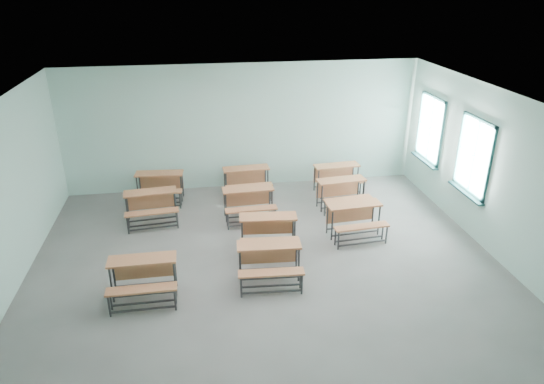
{
  "coord_description": "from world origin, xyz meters",
  "views": [
    {
      "loc": [
        -1.16,
        -7.89,
        5.12
      ],
      "look_at": [
        0.29,
        1.2,
        1.0
      ],
      "focal_mm": 32.0,
      "sensor_mm": 36.0,
      "label": 1
    }
  ],
  "objects_px": {
    "desk_unit_r0c1": "(269,258)",
    "desk_unit_r2c2": "(342,190)",
    "desk_unit_r0c0": "(143,274)",
    "desk_unit_r1c2": "(355,216)",
    "desk_unit_r3c2": "(338,175)",
    "desk_unit_r2c0": "(151,203)",
    "desk_unit_r2c1": "(249,200)",
    "desk_unit_r3c0": "(159,183)",
    "desk_unit_r3c1": "(247,178)",
    "desk_unit_r1c1": "(268,229)"
  },
  "relations": [
    {
      "from": "desk_unit_r0c1",
      "to": "desk_unit_r2c2",
      "type": "relative_size",
      "value": 0.99
    },
    {
      "from": "desk_unit_r0c0",
      "to": "desk_unit_r0c1",
      "type": "xyz_separation_m",
      "value": [
        2.2,
        0.14,
        0.0
      ]
    },
    {
      "from": "desk_unit_r1c2",
      "to": "desk_unit_r3c2",
      "type": "bearing_deg",
      "value": 78.78
    },
    {
      "from": "desk_unit_r2c0",
      "to": "desk_unit_r2c2",
      "type": "distance_m",
      "value": 4.42
    },
    {
      "from": "desk_unit_r2c0",
      "to": "desk_unit_r2c1",
      "type": "bearing_deg",
      "value": -9.98
    },
    {
      "from": "desk_unit_r3c0",
      "to": "desk_unit_r0c1",
      "type": "bearing_deg",
      "value": -55.67
    },
    {
      "from": "desk_unit_r3c1",
      "to": "desk_unit_r0c1",
      "type": "bearing_deg",
      "value": -93.42
    },
    {
      "from": "desk_unit_r1c1",
      "to": "desk_unit_r2c2",
      "type": "height_order",
      "value": "same"
    },
    {
      "from": "desk_unit_r0c0",
      "to": "desk_unit_r3c1",
      "type": "xyz_separation_m",
      "value": [
        2.22,
        3.97,
        0.0
      ]
    },
    {
      "from": "desk_unit_r2c0",
      "to": "desk_unit_r2c2",
      "type": "height_order",
      "value": "same"
    },
    {
      "from": "desk_unit_r1c1",
      "to": "desk_unit_r0c0",
      "type": "bearing_deg",
      "value": -146.99
    },
    {
      "from": "desk_unit_r2c2",
      "to": "desk_unit_r0c0",
      "type": "bearing_deg",
      "value": -152.17
    },
    {
      "from": "desk_unit_r1c1",
      "to": "desk_unit_r2c2",
      "type": "xyz_separation_m",
      "value": [
        2.02,
        1.62,
        0.0
      ]
    },
    {
      "from": "desk_unit_r2c1",
      "to": "desk_unit_r3c0",
      "type": "xyz_separation_m",
      "value": [
        -2.05,
        1.29,
        0.0
      ]
    },
    {
      "from": "desk_unit_r0c0",
      "to": "desk_unit_r1c2",
      "type": "distance_m",
      "value": 4.51
    },
    {
      "from": "desk_unit_r1c2",
      "to": "desk_unit_r2c1",
      "type": "relative_size",
      "value": 1.02
    },
    {
      "from": "desk_unit_r0c0",
      "to": "desk_unit_r0c1",
      "type": "distance_m",
      "value": 2.21
    },
    {
      "from": "desk_unit_r1c1",
      "to": "desk_unit_r3c2",
      "type": "height_order",
      "value": "same"
    },
    {
      "from": "desk_unit_r0c0",
      "to": "desk_unit_r0c1",
      "type": "height_order",
      "value": "same"
    },
    {
      "from": "desk_unit_r3c0",
      "to": "desk_unit_r0c0",
      "type": "bearing_deg",
      "value": -85.84
    },
    {
      "from": "desk_unit_r1c1",
      "to": "desk_unit_r2c0",
      "type": "xyz_separation_m",
      "value": [
        -2.4,
        1.62,
        0.0
      ]
    },
    {
      "from": "desk_unit_r2c2",
      "to": "desk_unit_r3c2",
      "type": "relative_size",
      "value": 1.01
    },
    {
      "from": "desk_unit_r3c0",
      "to": "desk_unit_r3c2",
      "type": "xyz_separation_m",
      "value": [
        4.46,
        -0.17,
        0.0
      ]
    },
    {
      "from": "desk_unit_r1c2",
      "to": "desk_unit_r3c0",
      "type": "xyz_separation_m",
      "value": [
        -4.18,
        2.46,
        0.0
      ]
    },
    {
      "from": "desk_unit_r0c0",
      "to": "desk_unit_r3c2",
      "type": "height_order",
      "value": "same"
    },
    {
      "from": "desk_unit_r2c0",
      "to": "desk_unit_r2c2",
      "type": "relative_size",
      "value": 1.0
    },
    {
      "from": "desk_unit_r0c0",
      "to": "desk_unit_r1c2",
      "type": "height_order",
      "value": "same"
    },
    {
      "from": "desk_unit_r3c0",
      "to": "desk_unit_r1c1",
      "type": "bearing_deg",
      "value": -44.88
    },
    {
      "from": "desk_unit_r1c2",
      "to": "desk_unit_r2c0",
      "type": "height_order",
      "value": "same"
    },
    {
      "from": "desk_unit_r0c0",
      "to": "desk_unit_r1c2",
      "type": "bearing_deg",
      "value": 19.47
    },
    {
      "from": "desk_unit_r0c0",
      "to": "desk_unit_r3c2",
      "type": "bearing_deg",
      "value": 39.87
    },
    {
      "from": "desk_unit_r1c2",
      "to": "desk_unit_r0c0",
      "type": "bearing_deg",
      "value": -164.65
    },
    {
      "from": "desk_unit_r1c2",
      "to": "desk_unit_r2c1",
      "type": "distance_m",
      "value": 2.43
    },
    {
      "from": "desk_unit_r1c1",
      "to": "desk_unit_r1c2",
      "type": "distance_m",
      "value": 1.92
    },
    {
      "from": "desk_unit_r3c1",
      "to": "desk_unit_r3c2",
      "type": "relative_size",
      "value": 0.99
    },
    {
      "from": "desk_unit_r2c1",
      "to": "desk_unit_r3c2",
      "type": "distance_m",
      "value": 2.65
    },
    {
      "from": "desk_unit_r1c1",
      "to": "desk_unit_r3c1",
      "type": "height_order",
      "value": "same"
    },
    {
      "from": "desk_unit_r1c1",
      "to": "desk_unit_r2c1",
      "type": "bearing_deg",
      "value": 104.23
    },
    {
      "from": "desk_unit_r3c2",
      "to": "desk_unit_r2c2",
      "type": "bearing_deg",
      "value": -104.03
    },
    {
      "from": "desk_unit_r1c2",
      "to": "desk_unit_r2c0",
      "type": "distance_m",
      "value": 4.51
    },
    {
      "from": "desk_unit_r0c0",
      "to": "desk_unit_r2c2",
      "type": "bearing_deg",
      "value": 33.07
    },
    {
      "from": "desk_unit_r2c0",
      "to": "desk_unit_r0c0",
      "type": "bearing_deg",
      "value": -94.19
    },
    {
      "from": "desk_unit_r2c2",
      "to": "desk_unit_r1c2",
      "type": "bearing_deg",
      "value": -100.52
    },
    {
      "from": "desk_unit_r2c0",
      "to": "desk_unit_r3c1",
      "type": "bearing_deg",
      "value": 20.72
    },
    {
      "from": "desk_unit_r0c1",
      "to": "desk_unit_r3c2",
      "type": "bearing_deg",
      "value": 61.36
    },
    {
      "from": "desk_unit_r0c1",
      "to": "desk_unit_r3c1",
      "type": "xyz_separation_m",
      "value": [
        0.02,
        3.83,
        0.0
      ]
    },
    {
      "from": "desk_unit_r2c2",
      "to": "desk_unit_r3c0",
      "type": "distance_m",
      "value": 4.44
    },
    {
      "from": "desk_unit_r3c2",
      "to": "desk_unit_r3c1",
      "type": "bearing_deg",
      "value": 171.3
    },
    {
      "from": "desk_unit_r1c1",
      "to": "desk_unit_r2c2",
      "type": "relative_size",
      "value": 1.0
    },
    {
      "from": "desk_unit_r0c0",
      "to": "desk_unit_r1c1",
      "type": "distance_m",
      "value": 2.66
    }
  ]
}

